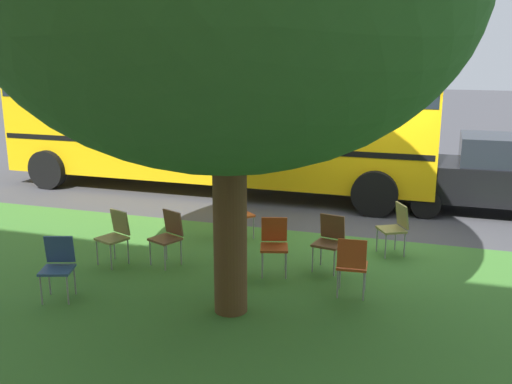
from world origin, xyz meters
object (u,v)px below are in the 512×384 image
(chair_5, at_px, (168,233))
(chair_4, at_px, (237,211))
(chair_1, at_px, (58,263))
(chair_2, at_px, (330,238))
(school_bus, at_px, (216,118))
(chair_6, at_px, (396,225))
(chair_7, at_px, (115,233))
(chair_0, at_px, (352,262))
(parked_car, at_px, (500,174))
(chair_3, at_px, (274,241))

(chair_5, bearing_deg, chair_4, -112.06)
(chair_1, xyz_separation_m, chair_2, (-3.41, -2.20, 0.00))
(chair_1, bearing_deg, school_bus, -87.91)
(chair_6, height_order, chair_7, same)
(chair_0, distance_m, chair_1, 4.10)
(chair_2, bearing_deg, chair_0, 117.47)
(chair_6, bearing_deg, school_bus, -37.03)
(chair_2, distance_m, chair_5, 2.58)
(school_bus, bearing_deg, chair_5, 102.68)
(chair_0, xyz_separation_m, school_bus, (4.14, -5.42, 1.24))
(chair_4, relative_size, parked_car, 0.24)
(chair_5, bearing_deg, chair_0, 172.75)
(chair_7, height_order, school_bus, school_bus)
(chair_3, relative_size, school_bus, 0.08)
(chair_2, distance_m, school_bus, 5.92)
(parked_car, bearing_deg, school_bus, -2.08)
(chair_7, bearing_deg, chair_1, 87.56)
(chair_7, bearing_deg, school_bus, -86.70)
(school_bus, bearing_deg, chair_3, 120.33)
(chair_0, bearing_deg, chair_2, -62.53)
(chair_0, relative_size, chair_3, 1.00)
(chair_1, height_order, chair_5, same)
(chair_6, relative_size, chair_7, 1.00)
(chair_4, bearing_deg, chair_6, -179.41)
(chair_2, distance_m, chair_3, 0.89)
(chair_3, relative_size, chair_5, 1.00)
(chair_2, relative_size, chair_7, 1.00)
(chair_6, xyz_separation_m, chair_7, (4.29, 1.81, 0.00))
(chair_0, height_order, chair_4, same)
(chair_4, bearing_deg, school_bus, -63.23)
(chair_1, bearing_deg, chair_0, -162.08)
(chair_0, distance_m, parked_car, 5.70)
(chair_7, height_order, parked_car, parked_car)
(chair_5, relative_size, chair_7, 1.00)
(chair_3, distance_m, parked_car, 5.90)
(chair_0, distance_m, school_bus, 6.94)
(chair_2, xyz_separation_m, parked_car, (-2.81, -4.25, 0.32))
(chair_7, relative_size, parked_car, 0.24)
(parked_car, bearing_deg, chair_3, 52.27)
(chair_5, height_order, parked_car, parked_car)
(chair_2, bearing_deg, school_bus, -50.82)
(chair_6, distance_m, chair_7, 4.65)
(chair_0, bearing_deg, chair_6, -102.82)
(chair_2, bearing_deg, chair_1, 32.82)
(chair_3, height_order, parked_car, parked_car)
(chair_5, bearing_deg, chair_1, 61.58)
(chair_1, distance_m, chair_7, 1.41)
(chair_7, xyz_separation_m, school_bus, (0.30, -5.28, 1.24))
(chair_1, relative_size, school_bus, 0.08)
(chair_7, bearing_deg, chair_2, -166.72)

